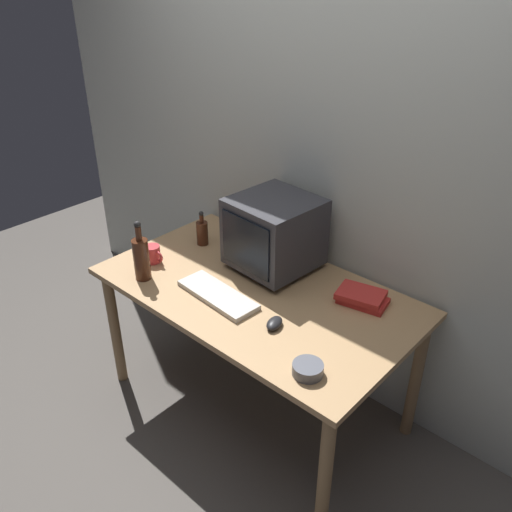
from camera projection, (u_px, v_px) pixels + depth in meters
ground_plane at (256, 403)px, 2.90m from camera, size 6.00×6.00×0.00m
back_wall at (324, 159)px, 2.59m from camera, size 4.00×0.08×2.50m
desk at (256, 303)px, 2.57m from camera, size 1.51×0.86×0.74m
crt_monitor at (274, 233)px, 2.60m from camera, size 0.41×0.41×0.37m
keyboard at (218, 295)px, 2.46m from camera, size 0.43×0.18×0.02m
computer_mouse at (274, 323)px, 2.27m from camera, size 0.09×0.11×0.04m
bottle_tall at (141, 257)px, 2.55m from camera, size 0.08×0.08×0.31m
bottle_short at (202, 232)px, 2.88m from camera, size 0.06×0.06×0.20m
book_stack at (362, 297)px, 2.42m from camera, size 0.25×0.19×0.05m
mug at (153, 254)px, 2.72m from camera, size 0.12×0.08×0.09m
cd_spindle at (308, 369)px, 2.01m from camera, size 0.12×0.12×0.04m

